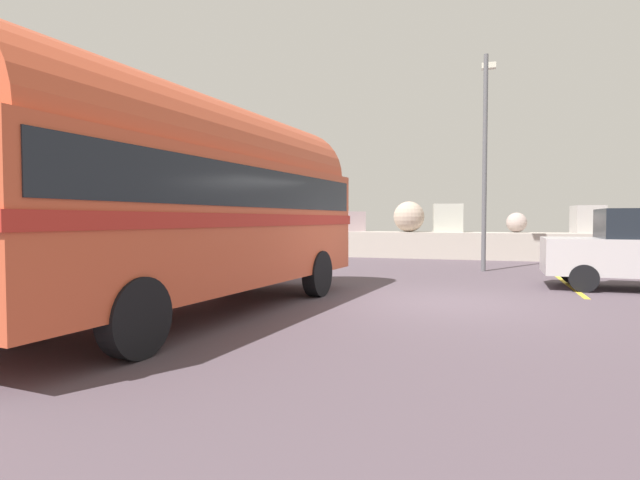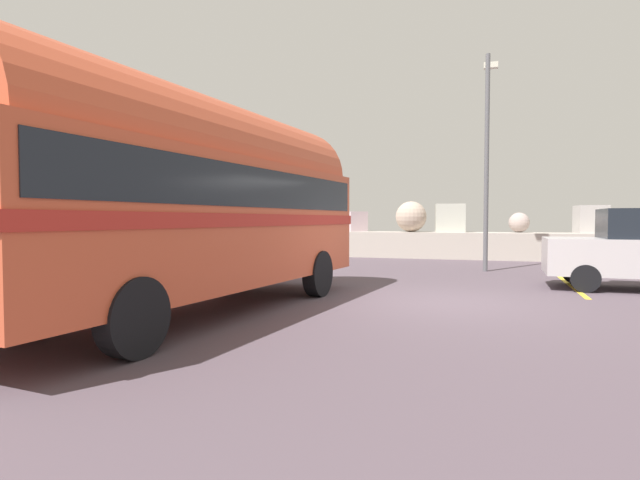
% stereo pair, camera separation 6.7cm
% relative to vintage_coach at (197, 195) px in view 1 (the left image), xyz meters
% --- Properties ---
extents(ground, '(32.00, 26.00, 0.02)m').
position_rel_vintage_coach_xyz_m(ground, '(3.85, 2.45, -2.04)').
color(ground, '#51434D').
extents(breakwater, '(31.36, 2.21, 2.43)m').
position_rel_vintage_coach_xyz_m(breakwater, '(3.96, 14.25, -1.28)').
color(breakwater, '#B1A69B').
rests_on(breakwater, ground).
extents(vintage_coach, '(3.32, 8.79, 3.70)m').
position_rel_vintage_coach_xyz_m(vintage_coach, '(0.00, 0.00, 0.00)').
color(vintage_coach, black).
rests_on(vintage_coach, ground).
extents(second_coach, '(2.78, 8.68, 3.70)m').
position_rel_vintage_coach_xyz_m(second_coach, '(-5.42, 0.87, 0.00)').
color(second_coach, black).
rests_on(second_coach, ground).
extents(lamp_post, '(0.44, 1.12, 6.71)m').
position_rel_vintage_coach_xyz_m(lamp_post, '(4.72, 9.09, 1.72)').
color(lamp_post, '#5B5B60').
rests_on(lamp_post, ground).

